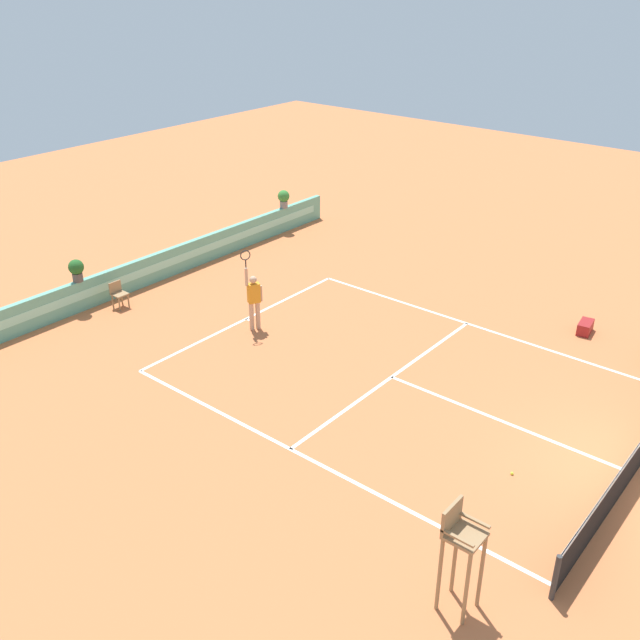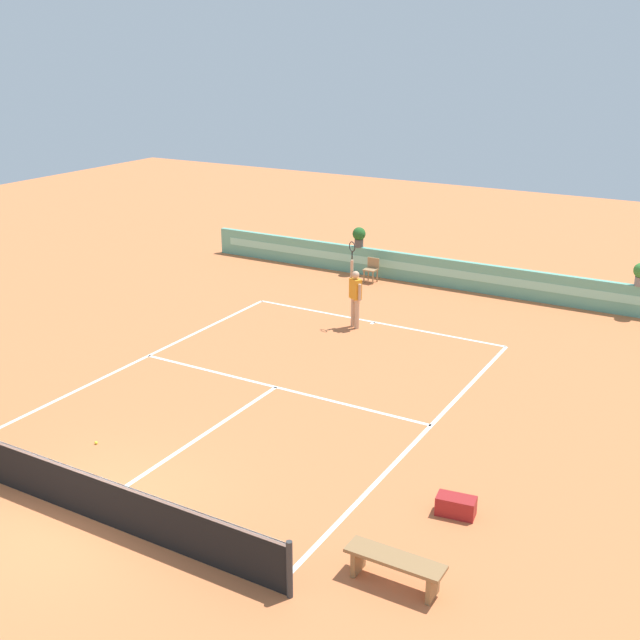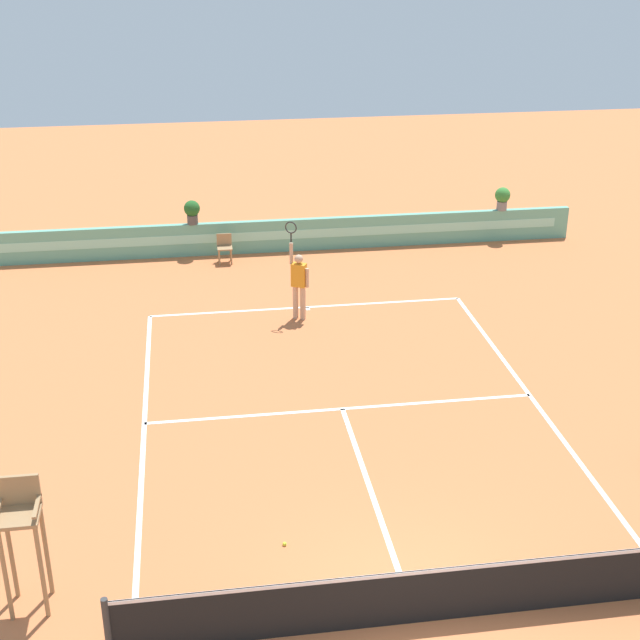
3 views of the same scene
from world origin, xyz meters
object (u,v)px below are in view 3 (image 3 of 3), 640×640
object	(u,v)px
tennis_player	(299,280)
umpire_chair	(22,530)
potted_plant_far_right	(502,197)
potted_plant_left	(192,211)
tennis_ball_near_baseline	(285,544)
ball_kid_chair	(225,247)

from	to	relation	value
tennis_player	umpire_chair	bearing A→B (deg)	-118.16
potted_plant_far_right	potted_plant_left	world-z (taller)	same
potted_plant_left	tennis_player	bearing A→B (deg)	-63.82
tennis_ball_near_baseline	ball_kid_chair	bearing A→B (deg)	91.04
potted_plant_far_right	ball_kid_chair	bearing A→B (deg)	-175.22
potted_plant_far_right	umpire_chair	bearing A→B (deg)	-129.38
umpire_chair	potted_plant_far_right	distance (m)	19.57
tennis_player	tennis_ball_near_baseline	world-z (taller)	tennis_player
tennis_ball_near_baseline	potted_plant_left	bearing A→B (deg)	94.55
potted_plant_far_right	potted_plant_left	size ratio (longest dim) A/B	1.00
ball_kid_chair	tennis_ball_near_baseline	bearing A→B (deg)	-88.96
ball_kid_chair	potted_plant_left	distance (m)	1.49
ball_kid_chair	tennis_player	bearing A→B (deg)	-69.59
potted_plant_far_right	potted_plant_left	xyz separation A→B (m)	(-9.65, 0.00, 0.00)
potted_plant_far_right	tennis_ball_near_baseline	bearing A→B (deg)	-120.70
ball_kid_chair	tennis_ball_near_baseline	xyz separation A→B (m)	(0.25, -13.60, -0.44)
ball_kid_chair	tennis_ball_near_baseline	size ratio (longest dim) A/B	12.50
umpire_chair	ball_kid_chair	distance (m)	14.88
ball_kid_chair	potted_plant_left	bearing A→B (deg)	140.68
umpire_chair	tennis_player	distance (m)	11.28
tennis_ball_near_baseline	potted_plant_far_right	world-z (taller)	potted_plant_far_right
ball_kid_chair	potted_plant_left	xyz separation A→B (m)	(-0.89, 0.73, 0.93)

